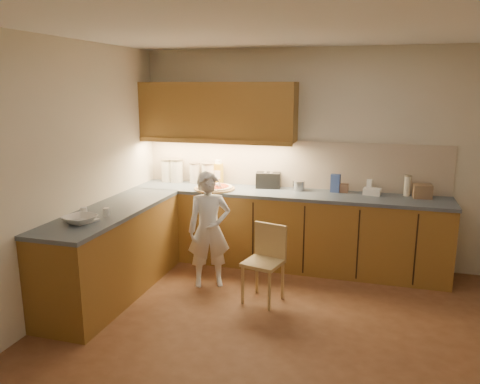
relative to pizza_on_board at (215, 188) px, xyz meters
The scene contains 24 objects.
room 2.14m from the pizza_on_board, 52.08° to the right, with size 4.54×4.50×2.62m.
l_counter 0.66m from the pizza_on_board, 47.24° to the right, with size 3.77×2.62×0.92m.
backsplash 0.99m from the pizza_on_board, 25.00° to the left, with size 3.75×0.02×0.58m, color #C6B399.
upper_cabinets 0.94m from the pizza_on_board, 99.68° to the left, with size 1.95×0.36×0.73m.
pizza_on_board is the anchor object (origin of this frame).
child 0.79m from the pizza_on_board, 75.78° to the right, with size 0.46×0.30×1.27m, color white.
wooden_chair 1.32m from the pizza_on_board, 45.88° to the right, with size 0.43×0.43×0.79m.
mixing_bowl 1.85m from the pizza_on_board, 112.82° to the right, with size 0.29×0.29×0.07m, color silver.
canister_a 0.83m from the pizza_on_board, 159.38° to the left, with size 0.15×0.15×0.30m.
canister_b 0.71m from the pizza_on_board, 154.79° to the left, with size 0.17×0.17×0.30m.
canister_c 0.50m from the pizza_on_board, 141.05° to the left, with size 0.14×0.14×0.27m.
canister_d 0.35m from the pizza_on_board, 123.43° to the left, with size 0.17×0.17×0.28m.
oil_jug 0.33m from the pizza_on_board, 100.33° to the left, with size 0.12×0.09×0.32m.
toaster 0.67m from the pizza_on_board, 25.05° to the left, with size 0.32×0.21×0.20m.
steel_pot 1.02m from the pizza_on_board, 13.88° to the left, with size 0.15×0.15×0.12m.
blue_box 1.45m from the pizza_on_board, 10.59° to the left, with size 0.11×0.08×0.21m, color #2E458B.
card_box_a 1.53m from the pizza_on_board, 10.94° to the left, with size 0.14×0.10×0.10m, color #966B50.
white_bottle 1.84m from the pizza_on_board, ahead, with size 0.06×0.06×0.17m, color white.
flat_pack 1.86m from the pizza_on_board, ahead, with size 0.19×0.13×0.08m, color silver.
tall_jar 2.25m from the pizza_on_board, ahead, with size 0.08×0.08×0.24m.
card_box_b 2.41m from the pizza_on_board, ahead, with size 0.20×0.15×0.15m, color #967351.
dough_cloth 1.80m from the pizza_on_board, 114.83° to the right, with size 0.28×0.22×0.02m, color silver.
spice_jar_a 1.69m from the pizza_on_board, 119.30° to the right, with size 0.06×0.06×0.08m, color white.
spice_jar_b 1.55m from the pizza_on_board, 113.54° to the right, with size 0.06×0.06×0.08m, color silver.
Camera 1 is at (0.62, -3.67, 2.15)m, focal length 35.00 mm.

